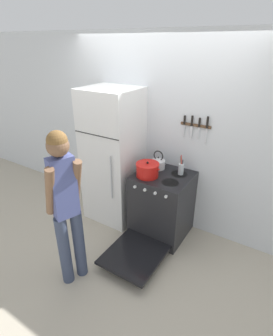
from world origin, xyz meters
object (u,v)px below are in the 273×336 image
object	(u,v)px
refrigerator	(113,157)
dutch_oven_pot	(147,170)
utensil_jar	(181,168)
tea_kettle	(158,163)
stove_range	(161,206)
person	(66,203)

from	to	relation	value
refrigerator	dutch_oven_pot	bearing A→B (deg)	-12.23
refrigerator	utensil_jar	bearing A→B (deg)	7.80
dutch_oven_pot	tea_kettle	distance (m)	0.26
stove_range	person	bearing A→B (deg)	-111.15
utensil_jar	person	size ratio (longest dim) A/B	0.15
stove_range	utensil_jar	world-z (taller)	utensil_jar
stove_range	tea_kettle	size ratio (longest dim) A/B	5.40
utensil_jar	dutch_oven_pot	bearing A→B (deg)	-140.94
refrigerator	person	xyz separation A→B (m)	(0.34, -1.22, 0.04)
stove_range	person	size ratio (longest dim) A/B	0.79
refrigerator	stove_range	world-z (taller)	refrigerator
utensil_jar	person	bearing A→B (deg)	-114.99
stove_range	dutch_oven_pot	bearing A→B (deg)	-149.20
tea_kettle	utensil_jar	world-z (taller)	utensil_jar
stove_range	refrigerator	bearing A→B (deg)	176.85
stove_range	dutch_oven_pot	distance (m)	0.56
person	utensil_jar	bearing A→B (deg)	-4.43
dutch_oven_pot	refrigerator	bearing A→B (deg)	167.77
stove_range	tea_kettle	xyz separation A→B (m)	(-0.15, 0.17, 0.53)
refrigerator	dutch_oven_pot	size ratio (longest dim) A/B	5.72
stove_range	utensil_jar	distance (m)	0.58
tea_kettle	person	xyz separation A→B (m)	(-0.31, -1.34, 0.02)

